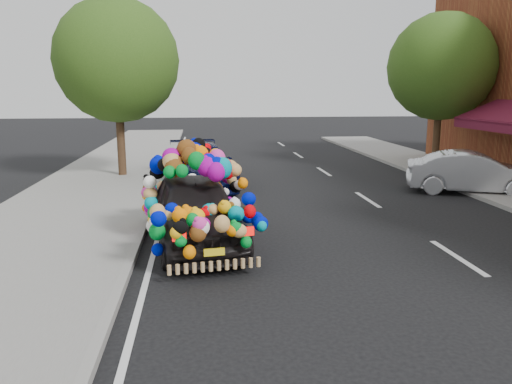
{
  "coord_description": "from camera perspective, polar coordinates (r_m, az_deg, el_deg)",
  "views": [
    {
      "loc": [
        -1.1,
        -8.3,
        3.02
      ],
      "look_at": [
        -0.04,
        0.9,
        1.14
      ],
      "focal_mm": 35.0,
      "sensor_mm": 36.0,
      "label": 1
    }
  ],
  "objects": [
    {
      "name": "plush_art_car",
      "position": [
        9.9,
        -7.05,
        -0.21
      ],
      "size": [
        2.61,
        4.48,
        2.02
      ],
      "rotation": [
        0.0,
        0.0,
        0.16
      ],
      "color": "black",
      "rests_on": "ground"
    },
    {
      "name": "tree_near_sidewalk",
      "position": [
        18.03,
        -15.64,
        14.27
      ],
      "size": [
        4.2,
        4.2,
        6.13
      ],
      "color": "#332114",
      "rests_on": "ground"
    },
    {
      "name": "kerb",
      "position": [
        8.9,
        -14.38,
        -8.28
      ],
      "size": [
        0.15,
        60.0,
        0.13
      ],
      "primitive_type": "cube",
      "color": "gray",
      "rests_on": "ground"
    },
    {
      "name": "silver_hatchback",
      "position": [
        16.2,
        23.56,
        2.03
      ],
      "size": [
        4.02,
        2.63,
        1.25
      ],
      "primitive_type": "imported",
      "rotation": [
        0.0,
        0.0,
        1.19
      ],
      "color": "#B6B8BF",
      "rests_on": "ground"
    },
    {
      "name": "ground",
      "position": [
        8.9,
        0.95,
        -8.34
      ],
      "size": [
        100.0,
        100.0,
        0.0
      ],
      "primitive_type": "plane",
      "color": "black",
      "rests_on": "ground"
    },
    {
      "name": "tree_far_b",
      "position": [
        20.46,
        20.44,
        13.24
      ],
      "size": [
        4.0,
        4.0,
        5.9
      ],
      "color": "#332114",
      "rests_on": "ground"
    },
    {
      "name": "lane_markings",
      "position": [
        10.01,
        22.01,
        -6.91
      ],
      "size": [
        6.0,
        50.0,
        0.01
      ],
      "primitive_type": null,
      "color": "silver",
      "rests_on": "ground"
    },
    {
      "name": "sidewalk",
      "position": [
        9.38,
        -26.39,
        -8.16
      ],
      "size": [
        4.0,
        60.0,
        0.12
      ],
      "primitive_type": "cube",
      "color": "gray",
      "rests_on": "ground"
    },
    {
      "name": "navy_sedan",
      "position": [
        16.12,
        -6.38,
        3.05
      ],
      "size": [
        2.44,
        4.83,
        1.34
      ],
      "primitive_type": "imported",
      "rotation": [
        0.0,
        0.0,
        0.12
      ],
      "color": "black",
      "rests_on": "ground"
    }
  ]
}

